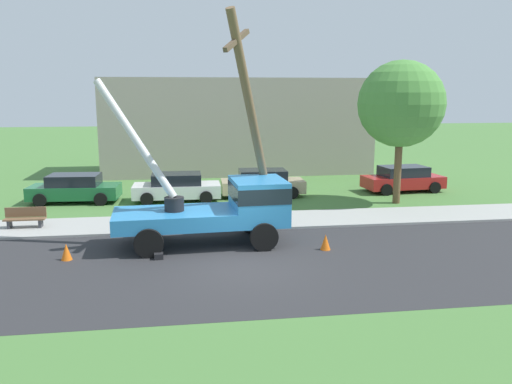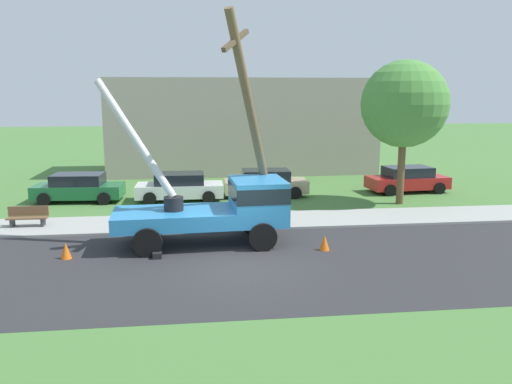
{
  "view_description": "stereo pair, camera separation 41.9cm",
  "coord_description": "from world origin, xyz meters",
  "px_view_note": "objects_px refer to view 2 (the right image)",
  "views": [
    {
      "loc": [
        -1.92,
        -16.02,
        5.5
      ],
      "look_at": [
        0.9,
        3.51,
        1.72
      ],
      "focal_mm": 36.71,
      "sensor_mm": 36.0,
      "label": 1
    },
    {
      "loc": [
        -1.5,
        -16.08,
        5.5
      ],
      "look_at": [
        0.9,
        3.51,
        1.72
      ],
      "focal_mm": 36.71,
      "sensor_mm": 36.0,
      "label": 2
    }
  ],
  "objects_px": {
    "parked_sedan_tan": "(266,183)",
    "park_bench": "(28,217)",
    "parked_sedan_white": "(180,187)",
    "traffic_cone_behind": "(66,251)",
    "utility_truck": "(223,206)",
    "roadside_tree_near": "(405,104)",
    "parked_sedan_red": "(407,179)",
    "traffic_cone_curbside": "(262,225)",
    "parked_sedan_green": "(79,188)",
    "leaning_utility_pole": "(254,127)",
    "traffic_cone_ahead": "(325,242)"
  },
  "relations": [
    {
      "from": "parked_sedan_red",
      "to": "traffic_cone_behind",
      "type": "bearing_deg",
      "value": -148.18
    },
    {
      "from": "traffic_cone_curbside",
      "to": "roadside_tree_near",
      "type": "distance_m",
      "value": 9.94
    },
    {
      "from": "traffic_cone_curbside",
      "to": "parked_sedan_red",
      "type": "xyz_separation_m",
      "value": [
        9.16,
        7.47,
        0.43
      ]
    },
    {
      "from": "traffic_cone_curbside",
      "to": "parked_sedan_green",
      "type": "bearing_deg",
      "value": 140.31
    },
    {
      "from": "park_bench",
      "to": "roadside_tree_near",
      "type": "bearing_deg",
      "value": 9.23
    },
    {
      "from": "parked_sedan_white",
      "to": "utility_truck",
      "type": "bearing_deg",
      "value": -77.59
    },
    {
      "from": "traffic_cone_curbside",
      "to": "parked_sedan_tan",
      "type": "relative_size",
      "value": 0.13
    },
    {
      "from": "traffic_cone_curbside",
      "to": "parked_sedan_red",
      "type": "relative_size",
      "value": 0.12
    },
    {
      "from": "utility_truck",
      "to": "parked_sedan_tan",
      "type": "relative_size",
      "value": 1.55
    },
    {
      "from": "parked_sedan_red",
      "to": "park_bench",
      "type": "xyz_separation_m",
      "value": [
        -18.6,
        -5.69,
        -0.25
      ]
    },
    {
      "from": "parked_sedan_green",
      "to": "park_bench",
      "type": "relative_size",
      "value": 2.82
    },
    {
      "from": "leaning_utility_pole",
      "to": "traffic_cone_ahead",
      "type": "xyz_separation_m",
      "value": [
        2.3,
        -1.84,
        -3.96
      ]
    },
    {
      "from": "parked_sedan_white",
      "to": "parked_sedan_tan",
      "type": "xyz_separation_m",
      "value": [
        4.54,
        0.62,
        0.0
      ]
    },
    {
      "from": "traffic_cone_curbside",
      "to": "parked_sedan_white",
      "type": "bearing_deg",
      "value": 116.93
    },
    {
      "from": "traffic_cone_curbside",
      "to": "parked_sedan_red",
      "type": "bearing_deg",
      "value": 39.19
    },
    {
      "from": "parked_sedan_tan",
      "to": "park_bench",
      "type": "relative_size",
      "value": 2.78
    },
    {
      "from": "traffic_cone_curbside",
      "to": "traffic_cone_ahead",
      "type": "bearing_deg",
      "value": -55.12
    },
    {
      "from": "utility_truck",
      "to": "parked_sedan_green",
      "type": "distance_m",
      "value": 10.81
    },
    {
      "from": "leaning_utility_pole",
      "to": "park_bench",
      "type": "height_order",
      "value": "leaning_utility_pole"
    },
    {
      "from": "parked_sedan_white",
      "to": "roadside_tree_near",
      "type": "xyz_separation_m",
      "value": [
        10.92,
        -2.12,
        4.2
      ]
    },
    {
      "from": "traffic_cone_behind",
      "to": "parked_sedan_green",
      "type": "relative_size",
      "value": 0.12
    },
    {
      "from": "leaning_utility_pole",
      "to": "roadside_tree_near",
      "type": "distance_m",
      "value": 9.64
    },
    {
      "from": "utility_truck",
      "to": "parked_sedan_red",
      "type": "relative_size",
      "value": 1.52
    },
    {
      "from": "utility_truck",
      "to": "parked_sedan_green",
      "type": "xyz_separation_m",
      "value": [
        -6.85,
        8.33,
        -0.7
      ]
    },
    {
      "from": "traffic_cone_behind",
      "to": "parked_sedan_white",
      "type": "relative_size",
      "value": 0.13
    },
    {
      "from": "traffic_cone_behind",
      "to": "parked_sedan_green",
      "type": "xyz_separation_m",
      "value": [
        -1.5,
        9.58,
        0.43
      ]
    },
    {
      "from": "parked_sedan_green",
      "to": "parked_sedan_red",
      "type": "distance_m",
      "value": 17.65
    },
    {
      "from": "utility_truck",
      "to": "parked_sedan_white",
      "type": "height_order",
      "value": "utility_truck"
    },
    {
      "from": "parked_sedan_red",
      "to": "park_bench",
      "type": "distance_m",
      "value": 19.45
    },
    {
      "from": "leaning_utility_pole",
      "to": "parked_sedan_red",
      "type": "relative_size",
      "value": 1.83
    },
    {
      "from": "parked_sedan_green",
      "to": "roadside_tree_near",
      "type": "relative_size",
      "value": 0.64
    },
    {
      "from": "traffic_cone_ahead",
      "to": "park_bench",
      "type": "distance_m",
      "value": 12.14
    },
    {
      "from": "parked_sedan_red",
      "to": "roadside_tree_near",
      "type": "bearing_deg",
      "value": -118.89
    },
    {
      "from": "traffic_cone_behind",
      "to": "parked_sedan_tan",
      "type": "distance_m",
      "value": 12.76
    },
    {
      "from": "parked_sedan_green",
      "to": "parked_sedan_tan",
      "type": "height_order",
      "value": "same"
    },
    {
      "from": "traffic_cone_behind",
      "to": "parked_sedan_white",
      "type": "bearing_deg",
      "value": 68.61
    },
    {
      "from": "traffic_cone_ahead",
      "to": "parked_sedan_red",
      "type": "xyz_separation_m",
      "value": [
        7.3,
        10.13,
        0.43
      ]
    },
    {
      "from": "parked_sedan_red",
      "to": "traffic_cone_curbside",
      "type": "bearing_deg",
      "value": -140.81
    },
    {
      "from": "utility_truck",
      "to": "park_bench",
      "type": "bearing_deg",
      "value": 158.55
    },
    {
      "from": "park_bench",
      "to": "parked_sedan_tan",
      "type": "bearing_deg",
      "value": 27.38
    },
    {
      "from": "leaning_utility_pole",
      "to": "parked_sedan_tan",
      "type": "height_order",
      "value": "leaning_utility_pole"
    },
    {
      "from": "utility_truck",
      "to": "traffic_cone_ahead",
      "type": "bearing_deg",
      "value": -21.45
    },
    {
      "from": "parked_sedan_white",
      "to": "park_bench",
      "type": "height_order",
      "value": "parked_sedan_white"
    },
    {
      "from": "roadside_tree_near",
      "to": "traffic_cone_curbside",
      "type": "bearing_deg",
      "value": -148.99
    },
    {
      "from": "parked_sedan_tan",
      "to": "roadside_tree_near",
      "type": "xyz_separation_m",
      "value": [
        6.37,
        -2.73,
        4.2
      ]
    },
    {
      "from": "traffic_cone_curbside",
      "to": "parked_sedan_tan",
      "type": "bearing_deg",
      "value": 80.88
    },
    {
      "from": "traffic_cone_behind",
      "to": "traffic_cone_curbside",
      "type": "height_order",
      "value": "same"
    },
    {
      "from": "roadside_tree_near",
      "to": "utility_truck",
      "type": "bearing_deg",
      "value": -147.57
    },
    {
      "from": "park_bench",
      "to": "roadside_tree_near",
      "type": "distance_m",
      "value": 17.77
    },
    {
      "from": "leaning_utility_pole",
      "to": "parked_sedan_tan",
      "type": "xyz_separation_m",
      "value": [
        1.61,
        8.1,
        -3.52
      ]
    }
  ]
}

